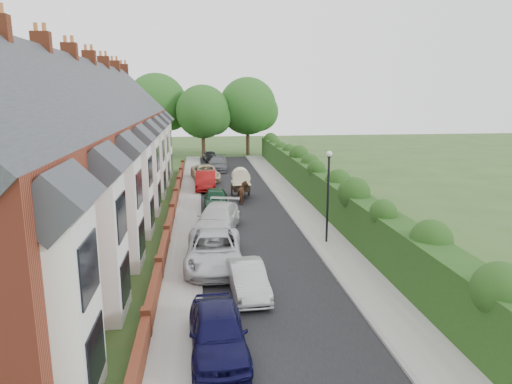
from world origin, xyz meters
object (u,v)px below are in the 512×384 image
car_silver_b (214,250)px  car_green (216,199)px  car_red (206,180)px  horse (243,193)px  car_white (218,219)px  car_silver_a (248,279)px  car_navy (218,331)px  horse_cart (241,181)px  car_black (210,156)px  car_grey (218,164)px  lamppost (328,185)px  car_beige (205,173)px

car_silver_b → car_green: car_silver_b is taller
car_red → horse: horse is taller
car_silver_b → car_white: size_ratio=1.04×
car_silver_a → car_navy: bearing=-111.7°
car_green → horse_cart: 4.12m
car_navy → car_green: bearing=85.9°
car_black → car_grey: bearing=-91.4°
lamppost → car_beige: lamppost is taller
car_silver_b → horse_cart: 14.92m
lamppost → car_silver_b: (-6.28, -2.60, -2.50)m
car_white → car_red: size_ratio=1.15×
horse_cart → horse: bearing=-90.0°
car_beige → car_green: bearing=-93.4°
lamppost → horse: lamppost is taller
car_silver_a → car_beige: (-1.40, 25.70, 0.07)m
car_beige → horse: (2.73, -9.78, 0.08)m
horse → horse_cart: horse_cart is taller
lamppost → horse_cart: lamppost is taller
car_green → car_beige: size_ratio=0.83×
car_silver_a → car_silver_b: 3.55m
car_navy → horse_cart: 22.45m
lamppost → car_silver_b: size_ratio=0.90×
car_grey → car_black: car_grey is taller
car_silver_b → car_grey: bearing=89.7°
car_green → lamppost: bearing=-54.4°
car_silver_b → car_navy: bearing=-88.6°
car_navy → car_grey: (1.40, 35.60, -0.02)m
car_grey → car_black: size_ratio=1.32×
car_silver_a → car_red: size_ratio=0.83×
lamppost → car_green: 10.68m
car_white → car_silver_a: bearing=-70.9°
lamppost → car_green: lamppost is taller
car_silver_b → horse: 12.89m
lamppost → car_silver_b: bearing=-157.5°
car_red → horse: 6.17m
car_navy → car_white: 13.21m
lamppost → car_red: bearing=112.4°
car_silver_a → horse_cart: horse_cart is taller
car_silver_b → car_black: size_ratio=1.48×
lamppost → car_black: size_ratio=1.34×
lamppost → car_black: bearing=99.9°
car_green → horse: bearing=35.5°
horse_cart → car_grey: bearing=95.7°
car_red → car_grey: car_red is taller
car_beige → car_black: bearing=79.9°
car_green → car_grey: bearing=89.0°
horse → horse_cart: size_ratio=0.58×
lamppost → car_navy: (-6.40, -10.20, -2.54)m
lamppost → horse_cart: 12.77m
car_silver_a → car_grey: bearing=86.3°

